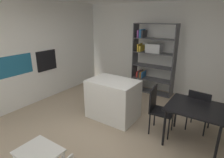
{
  "coord_description": "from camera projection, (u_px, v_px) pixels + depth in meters",
  "views": [
    {
      "loc": [
        1.94,
        -2.67,
        2.27
      ],
      "look_at": [
        -0.08,
        0.31,
        1.07
      ],
      "focal_mm": 29.52,
      "sensor_mm": 36.0,
      "label": 1
    }
  ],
  "objects": [
    {
      "name": "dining_chair_far",
      "position": [
        199.0,
        108.0,
        3.71
      ],
      "size": [
        0.45,
        0.47,
        0.91
      ],
      "rotation": [
        0.0,
        0.0,
        3.04
      ],
      "color": "black",
      "rests_on": "ground_plane"
    },
    {
      "name": "cabinet_niche_splashback",
      "position": [
        10.0,
        67.0,
        4.4
      ],
      "size": [
        0.01,
        1.16,
        0.5
      ],
      "color": "#1E6084",
      "rests_on": "ground_plane"
    },
    {
      "name": "child_table",
      "position": [
        39.0,
        155.0,
        2.66
      ],
      "size": [
        0.62,
        0.5,
        0.45
      ],
      "color": "white",
      "rests_on": "ground_plane"
    },
    {
      "name": "dining_table",
      "position": [
        196.0,
        111.0,
        3.31
      ],
      "size": [
        0.97,
        0.86,
        0.76
      ],
      "color": "black",
      "rests_on": "ground_plane"
    },
    {
      "name": "tall_cabinet_run_left",
      "position": [
        21.0,
        53.0,
        4.91
      ],
      "size": [
        0.64,
        5.29,
        2.72
      ],
      "primitive_type": "cube",
      "color": "white",
      "rests_on": "ground_plane"
    },
    {
      "name": "open_bookshelf",
      "position": [
        151.0,
        57.0,
        5.59
      ],
      "size": [
        1.27,
        0.38,
        2.12
      ],
      "color": "#4C4C51",
      "rests_on": "ground_plane"
    },
    {
      "name": "ground_plane",
      "position": [
        107.0,
        132.0,
        3.85
      ],
      "size": [
        8.75,
        8.75,
        0.0
      ],
      "primitive_type": "plane",
      "color": "tan"
    },
    {
      "name": "back_partition",
      "position": [
        161.0,
        48.0,
        5.7
      ],
      "size": [
        6.37,
        0.06,
        2.72
      ],
      "primitive_type": "cube",
      "color": "white",
      "rests_on": "ground_plane"
    },
    {
      "name": "built_in_oven",
      "position": [
        47.0,
        60.0,
        5.21
      ],
      "size": [
        0.06,
        0.61,
        0.56
      ],
      "color": "black",
      "rests_on": "ground_plane"
    },
    {
      "name": "dining_chair_island_side",
      "position": [
        158.0,
        106.0,
        3.71
      ],
      "size": [
        0.48,
        0.46,
        0.96
      ],
      "rotation": [
        0.0,
        0.0,
        1.66
      ],
      "color": "black",
      "rests_on": "ground_plane"
    },
    {
      "name": "kitchen_island",
      "position": [
        113.0,
        99.0,
        4.29
      ],
      "size": [
        1.11,
        0.76,
        0.92
      ],
      "primitive_type": "cube",
      "color": "white",
      "rests_on": "ground_plane"
    }
  ]
}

